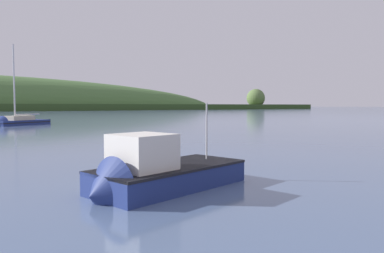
{
  "coord_description": "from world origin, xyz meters",
  "views": [
    {
      "loc": [
        -8.39,
        18.05,
        2.62
      ],
      "look_at": [
        7.75,
        42.52,
        0.94
      ],
      "focal_mm": 34.48,
      "sensor_mm": 36.0,
      "label": 1
    }
  ],
  "objects": [
    {
      "name": "sailboat_midwater_white",
      "position": [
        -1.25,
        71.42,
        0.12
      ],
      "size": [
        8.65,
        6.7,
        11.98
      ],
      "rotation": [
        0.0,
        0.0,
        3.68
      ],
      "color": "navy",
      "rests_on": "ground"
    },
    {
      "name": "fishing_boat_moored",
      "position": [
        -3.17,
        27.99,
        0.41
      ],
      "size": [
        5.83,
        3.43,
        3.46
      ],
      "rotation": [
        0.0,
        0.0,
        3.39
      ],
      "color": "navy",
      "rests_on": "ground"
    }
  ]
}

